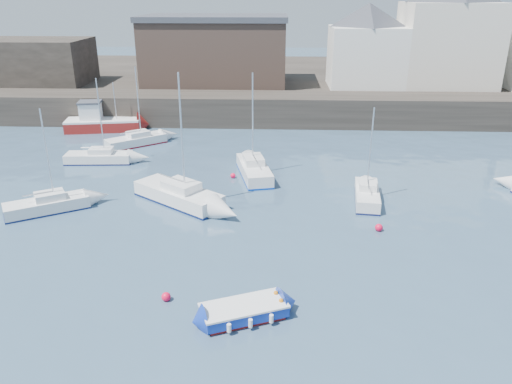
{
  "coord_description": "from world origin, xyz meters",
  "views": [
    {
      "loc": [
        1.23,
        -16.3,
        12.98
      ],
      "look_at": [
        0.0,
        12.0,
        1.5
      ],
      "focal_mm": 35.0,
      "sensor_mm": 36.0,
      "label": 1
    }
  ],
  "objects_px": {
    "sailboat_c": "(367,194)",
    "buoy_near": "(166,300)",
    "sailboat_e": "(99,157)",
    "buoy_mid": "(379,231)",
    "blue_dinghy": "(244,311)",
    "sailboat_f": "(254,169)",
    "sailboat_b": "(179,195)",
    "fishing_boat": "(101,121)",
    "sailboat_a": "(47,205)",
    "sailboat_h": "(136,140)",
    "buoy_far": "(233,178)"
  },
  "relations": [
    {
      "from": "fishing_boat",
      "to": "sailboat_a",
      "type": "xyz_separation_m",
      "value": [
        3.16,
        -19.62,
        -0.45
      ]
    },
    {
      "from": "sailboat_c",
      "to": "sailboat_f",
      "type": "relative_size",
      "value": 0.81
    },
    {
      "from": "fishing_boat",
      "to": "sailboat_c",
      "type": "bearing_deg",
      "value": -35.85
    },
    {
      "from": "fishing_boat",
      "to": "sailboat_h",
      "type": "bearing_deg",
      "value": -45.43
    },
    {
      "from": "sailboat_b",
      "to": "sailboat_f",
      "type": "distance_m",
      "value": 7.03
    },
    {
      "from": "blue_dinghy",
      "to": "sailboat_e",
      "type": "relative_size",
      "value": 0.58
    },
    {
      "from": "blue_dinghy",
      "to": "buoy_mid",
      "type": "bearing_deg",
      "value": 50.0
    },
    {
      "from": "sailboat_a",
      "to": "sailboat_e",
      "type": "height_order",
      "value": "sailboat_e"
    },
    {
      "from": "sailboat_b",
      "to": "buoy_near",
      "type": "bearing_deg",
      "value": -82.33
    },
    {
      "from": "sailboat_c",
      "to": "buoy_near",
      "type": "xyz_separation_m",
      "value": [
        -10.88,
        -11.94,
        -0.47
      ]
    },
    {
      "from": "sailboat_a",
      "to": "sailboat_b",
      "type": "bearing_deg",
      "value": 12.92
    },
    {
      "from": "blue_dinghy",
      "to": "sailboat_f",
      "type": "height_order",
      "value": "sailboat_f"
    },
    {
      "from": "sailboat_e",
      "to": "sailboat_h",
      "type": "bearing_deg",
      "value": 70.9
    },
    {
      "from": "blue_dinghy",
      "to": "buoy_near",
      "type": "relative_size",
      "value": 9.43
    },
    {
      "from": "fishing_boat",
      "to": "buoy_far",
      "type": "xyz_separation_m",
      "value": [
        14.3,
        -13.03,
        -0.91
      ]
    },
    {
      "from": "sailboat_e",
      "to": "sailboat_b",
      "type": "bearing_deg",
      "value": -44.61
    },
    {
      "from": "sailboat_a",
      "to": "sailboat_h",
      "type": "height_order",
      "value": "sailboat_h"
    },
    {
      "from": "fishing_boat",
      "to": "buoy_near",
      "type": "height_order",
      "value": "fishing_boat"
    },
    {
      "from": "sailboat_e",
      "to": "buoy_mid",
      "type": "xyz_separation_m",
      "value": [
        20.37,
        -11.55,
        -0.44
      ]
    },
    {
      "from": "fishing_boat",
      "to": "sailboat_f",
      "type": "bearing_deg",
      "value": -38.39
    },
    {
      "from": "sailboat_b",
      "to": "sailboat_c",
      "type": "relative_size",
      "value": 1.38
    },
    {
      "from": "sailboat_f",
      "to": "sailboat_c",
      "type": "bearing_deg",
      "value": -30.06
    },
    {
      "from": "blue_dinghy",
      "to": "sailboat_f",
      "type": "bearing_deg",
      "value": 91.28
    },
    {
      "from": "sailboat_b",
      "to": "buoy_mid",
      "type": "distance_m",
      "value": 12.91
    },
    {
      "from": "buoy_mid",
      "to": "sailboat_f",
      "type": "bearing_deg",
      "value": 130.8
    },
    {
      "from": "blue_dinghy",
      "to": "buoy_mid",
      "type": "relative_size",
      "value": 8.81
    },
    {
      "from": "sailboat_c",
      "to": "sailboat_h",
      "type": "relative_size",
      "value": 0.89
    },
    {
      "from": "buoy_mid",
      "to": "buoy_far",
      "type": "bearing_deg",
      "value": 137.61
    },
    {
      "from": "fishing_boat",
      "to": "sailboat_f",
      "type": "xyz_separation_m",
      "value": [
        15.85,
        -12.56,
        -0.38
      ]
    },
    {
      "from": "sailboat_e",
      "to": "buoy_mid",
      "type": "bearing_deg",
      "value": -29.56
    },
    {
      "from": "sailboat_a",
      "to": "buoy_far",
      "type": "xyz_separation_m",
      "value": [
        11.14,
        6.59,
        -0.46
      ]
    },
    {
      "from": "fishing_boat",
      "to": "sailboat_e",
      "type": "relative_size",
      "value": 1.11
    },
    {
      "from": "buoy_far",
      "to": "buoy_near",
      "type": "bearing_deg",
      "value": -95.9
    },
    {
      "from": "sailboat_e",
      "to": "buoy_far",
      "type": "bearing_deg",
      "value": -15.69
    },
    {
      "from": "blue_dinghy",
      "to": "buoy_far",
      "type": "xyz_separation_m",
      "value": [
        -1.94,
        17.1,
        -0.38
      ]
    },
    {
      "from": "sailboat_b",
      "to": "buoy_mid",
      "type": "xyz_separation_m",
      "value": [
        12.37,
        -3.66,
        -0.55
      ]
    },
    {
      "from": "sailboat_a",
      "to": "sailboat_h",
      "type": "bearing_deg",
      "value": 83.35
    },
    {
      "from": "sailboat_a",
      "to": "buoy_far",
      "type": "relative_size",
      "value": 16.88
    },
    {
      "from": "sailboat_c",
      "to": "sailboat_e",
      "type": "bearing_deg",
      "value": 160.77
    },
    {
      "from": "blue_dinghy",
      "to": "fishing_boat",
      "type": "height_order",
      "value": "fishing_boat"
    },
    {
      "from": "blue_dinghy",
      "to": "buoy_far",
      "type": "relative_size",
      "value": 10.19
    },
    {
      "from": "buoy_near",
      "to": "sailboat_c",
      "type": "bearing_deg",
      "value": 47.66
    },
    {
      "from": "blue_dinghy",
      "to": "sailboat_b",
      "type": "xyz_separation_m",
      "value": [
        -5.09,
        12.34,
        0.17
      ]
    },
    {
      "from": "buoy_mid",
      "to": "sailboat_h",
      "type": "bearing_deg",
      "value": 138.5
    },
    {
      "from": "fishing_boat",
      "to": "sailboat_h",
      "type": "relative_size",
      "value": 1.08
    },
    {
      "from": "fishing_boat",
      "to": "buoy_near",
      "type": "relative_size",
      "value": 17.87
    },
    {
      "from": "blue_dinghy",
      "to": "sailboat_b",
      "type": "relative_size",
      "value": 0.46
    },
    {
      "from": "blue_dinghy",
      "to": "sailboat_c",
      "type": "xyz_separation_m",
      "value": [
        7.29,
        13.12,
        0.09
      ]
    },
    {
      "from": "sailboat_a",
      "to": "sailboat_c",
      "type": "relative_size",
      "value": 1.06
    },
    {
      "from": "sailboat_f",
      "to": "buoy_near",
      "type": "relative_size",
      "value": 18.13
    }
  ]
}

